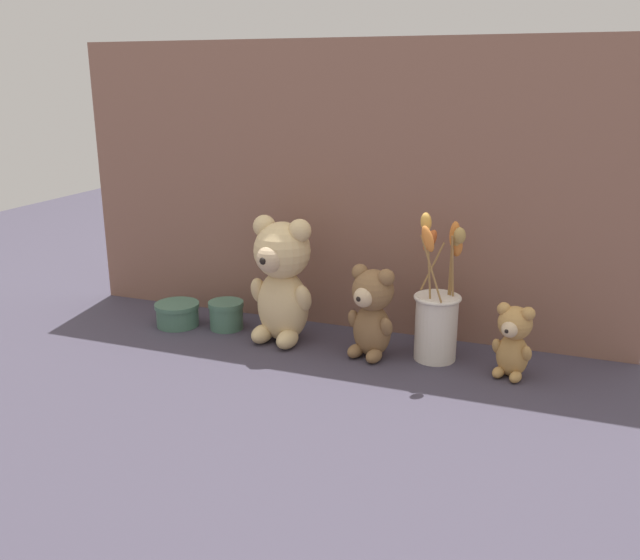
{
  "coord_description": "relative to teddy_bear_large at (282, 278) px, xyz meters",
  "views": [
    {
      "loc": [
        0.53,
        -1.39,
        0.62
      ],
      "look_at": [
        0.0,
        0.02,
        0.16
      ],
      "focal_mm": 38.0,
      "sensor_mm": 36.0,
      "label": 1
    }
  ],
  "objects": [
    {
      "name": "ground_plane",
      "position": [
        0.09,
        -0.01,
        -0.16
      ],
      "size": [
        4.0,
        4.0,
        0.0
      ],
      "primitive_type": "plane",
      "color": "#3D3847"
    },
    {
      "name": "backdrop_wall",
      "position": [
        0.09,
        0.16,
        0.19
      ],
      "size": [
        1.42,
        0.02,
        0.7
      ],
      "color": "#845B4C",
      "rests_on": "ground"
    },
    {
      "name": "teddy_bear_large",
      "position": [
        0.0,
        0.0,
        0.0
      ],
      "size": [
        0.17,
        0.15,
        0.3
      ],
      "color": "#DBBC84",
      "rests_on": "ground"
    },
    {
      "name": "teddy_bear_medium",
      "position": [
        0.23,
        -0.02,
        -0.05
      ],
      "size": [
        0.12,
        0.11,
        0.21
      ],
      "color": "olive",
      "rests_on": "ground"
    },
    {
      "name": "teddy_bear_small",
      "position": [
        0.54,
        -0.02,
        -0.07
      ],
      "size": [
        0.09,
        0.08,
        0.16
      ],
      "color": "tan",
      "rests_on": "ground"
    },
    {
      "name": "flower_vase",
      "position": [
        0.37,
        0.02,
        -0.05
      ],
      "size": [
        0.12,
        0.17,
        0.34
      ],
      "color": "silver",
      "rests_on": "ground"
    },
    {
      "name": "decorative_tin_tall",
      "position": [
        -0.17,
        0.03,
        -0.12
      ],
      "size": [
        0.09,
        0.09,
        0.07
      ],
      "color": "#47705B",
      "rests_on": "ground"
    },
    {
      "name": "decorative_tin_short",
      "position": [
        -0.29,
        0.0,
        -0.13
      ],
      "size": [
        0.11,
        0.11,
        0.06
      ],
      "color": "#47705B",
      "rests_on": "ground"
    }
  ]
}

